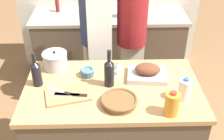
# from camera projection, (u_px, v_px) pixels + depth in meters

# --- Properties ---
(kitchen_island) EXTENTS (1.41, 0.82, 0.89)m
(kitchen_island) POSITION_uv_depth(u_px,v_px,m) (112.00, 127.00, 2.48)
(kitchen_island) COLOR brown
(kitchen_island) RESTS_ON ground_plane
(back_counter) EXTENTS (1.94, 0.60, 0.88)m
(back_counter) POSITION_uv_depth(u_px,v_px,m) (109.00, 46.00, 3.74)
(back_counter) COLOR brown
(back_counter) RESTS_ON ground_plane
(roasting_pan) EXTENTS (0.35, 0.28, 0.12)m
(roasting_pan) POSITION_uv_depth(u_px,v_px,m) (147.00, 72.00, 2.32)
(roasting_pan) COLOR #BCBCC1
(roasting_pan) RESTS_ON kitchen_island
(wicker_basket) EXTENTS (0.27, 0.27, 0.05)m
(wicker_basket) POSITION_uv_depth(u_px,v_px,m) (119.00, 101.00, 2.04)
(wicker_basket) COLOR brown
(wicker_basket) RESTS_ON kitchen_island
(cutting_board) EXTENTS (0.38, 0.29, 0.02)m
(cutting_board) POSITION_uv_depth(u_px,v_px,m) (68.00, 95.00, 2.13)
(cutting_board) COLOR #AD7F51
(cutting_board) RESTS_ON kitchen_island
(stock_pot) EXTENTS (0.21, 0.21, 0.17)m
(stock_pot) POSITION_uv_depth(u_px,v_px,m) (55.00, 60.00, 2.43)
(stock_pot) COLOR #B7B7BC
(stock_pot) RESTS_ON kitchen_island
(mixing_bowl) EXTENTS (0.12, 0.12, 0.07)m
(mixing_bowl) POSITION_uv_depth(u_px,v_px,m) (87.00, 72.00, 2.35)
(mixing_bowl) COLOR slate
(mixing_bowl) RESTS_ON kitchen_island
(juice_jug) EXTENTS (0.10, 0.10, 0.19)m
(juice_jug) POSITION_uv_depth(u_px,v_px,m) (172.00, 104.00, 1.92)
(juice_jug) COLOR orange
(juice_jug) RESTS_ON kitchen_island
(milk_jug) EXTENTS (0.10, 0.10, 0.19)m
(milk_jug) POSITION_uv_depth(u_px,v_px,m) (185.00, 89.00, 2.06)
(milk_jug) COLOR white
(milk_jug) RESTS_ON kitchen_island
(wine_bottle_green) EXTENTS (0.08, 0.08, 0.32)m
(wine_bottle_green) POSITION_uv_depth(u_px,v_px,m) (109.00, 72.00, 2.19)
(wine_bottle_green) COLOR black
(wine_bottle_green) RESTS_ON kitchen_island
(wine_bottle_dark) EXTENTS (0.08, 0.08, 0.29)m
(wine_bottle_dark) POSITION_uv_depth(u_px,v_px,m) (36.00, 73.00, 2.20)
(wine_bottle_dark) COLOR black
(wine_bottle_dark) RESTS_ON kitchen_island
(wine_glass_left) EXTENTS (0.07, 0.07, 0.14)m
(wine_glass_left) POSITION_uv_depth(u_px,v_px,m) (118.00, 65.00, 2.32)
(wine_glass_left) COLOR silver
(wine_glass_left) RESTS_ON kitchen_island
(knife_chef) EXTENTS (0.28, 0.06, 0.01)m
(knife_chef) POSITION_uv_depth(u_px,v_px,m) (70.00, 95.00, 2.12)
(knife_chef) COLOR #B7B7BC
(knife_chef) RESTS_ON cutting_board
(knife_paring) EXTENTS (0.20, 0.05, 0.01)m
(knife_paring) POSITION_uv_depth(u_px,v_px,m) (68.00, 94.00, 2.12)
(knife_paring) COLOR #B7B7BC
(knife_paring) RESTS_ON cutting_board
(knife_bread) EXTENTS (0.22, 0.12, 0.01)m
(knife_bread) POSITION_uv_depth(u_px,v_px,m) (62.00, 92.00, 2.14)
(knife_bread) COLOR #B7B7BC
(knife_bread) RESTS_ON cutting_board
(stand_mixer) EXTENTS (0.18, 0.14, 0.34)m
(stand_mixer) POSITION_uv_depth(u_px,v_px,m) (132.00, 7.00, 3.35)
(stand_mixer) COLOR #333842
(stand_mixer) RESTS_ON back_counter
(condiment_bottle_tall) EXTENTS (0.06, 0.06, 0.16)m
(condiment_bottle_tall) POSITION_uv_depth(u_px,v_px,m) (100.00, 13.00, 3.35)
(condiment_bottle_tall) COLOR #234C28
(condiment_bottle_tall) RESTS_ON back_counter
(condiment_bottle_short) EXTENTS (0.05, 0.05, 0.17)m
(condiment_bottle_short) POSITION_uv_depth(u_px,v_px,m) (57.00, 6.00, 3.55)
(condiment_bottle_short) COLOR maroon
(condiment_bottle_short) RESTS_ON back_counter
(condiment_bottle_extra) EXTENTS (0.05, 0.05, 0.18)m
(condiment_bottle_extra) POSITION_uv_depth(u_px,v_px,m) (88.00, 6.00, 3.53)
(condiment_bottle_extra) COLOR maroon
(condiment_bottle_extra) RESTS_ON back_counter
(person_cook_aproned) EXTENTS (0.33, 0.35, 1.77)m
(person_cook_aproned) POSITION_uv_depth(u_px,v_px,m) (96.00, 30.00, 2.89)
(person_cook_aproned) COLOR beige
(person_cook_aproned) RESTS_ON ground_plane
(person_cook_guest) EXTENTS (0.31, 0.31, 1.74)m
(person_cook_guest) POSITION_uv_depth(u_px,v_px,m) (132.00, 31.00, 2.90)
(person_cook_guest) COLOR beige
(person_cook_guest) RESTS_ON ground_plane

